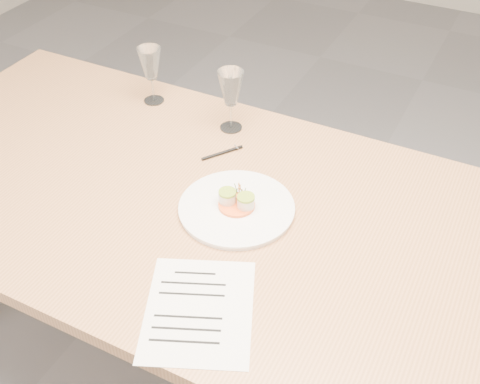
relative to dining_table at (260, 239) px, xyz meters
The scene contains 7 objects.
ground 0.68m from the dining_table, ahead, with size 7.00×7.00×0.00m, color slate.
dining_table is the anchor object (origin of this frame).
dinner_plate 0.11m from the dining_table, behind, with size 0.31×0.31×0.08m.
recipe_sheet 0.34m from the dining_table, 89.52° to the right, with size 0.34×0.38×0.00m.
ballpoint_pen 0.33m from the dining_table, 137.11° to the left, with size 0.09×0.12×0.01m.
wine_glass_0 0.73m from the dining_table, 147.05° to the left, with size 0.08×0.08×0.20m.
wine_glass_1 0.49m from the dining_table, 127.88° to the left, with size 0.08×0.08×0.20m.
Camera 1 is at (0.48, -1.07, 1.83)m, focal length 45.00 mm.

